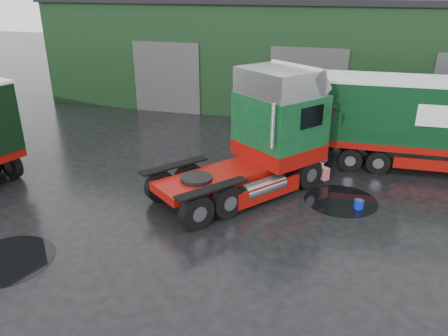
# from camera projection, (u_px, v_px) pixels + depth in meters

# --- Properties ---
(ground) EXTENTS (100.00, 100.00, 0.00)m
(ground) POSITION_uv_depth(u_px,v_px,m) (169.00, 260.00, 12.00)
(ground) COLOR black
(warehouse) EXTENTS (32.40, 12.40, 6.30)m
(warehouse) POSITION_uv_depth(u_px,v_px,m) (319.00, 49.00, 27.88)
(warehouse) COLOR black
(warehouse) RESTS_ON ground
(hero_tractor) EXTENTS (6.61, 7.41, 4.37)m
(hero_tractor) POSITION_uv_depth(u_px,v_px,m) (237.00, 137.00, 14.92)
(hero_tractor) COLOR #0F4120
(hero_tractor) RESTS_ON ground
(lorry_right) EXTENTS (14.08, 2.99, 3.68)m
(lorry_right) POSITION_uv_depth(u_px,v_px,m) (446.00, 127.00, 17.12)
(lorry_right) COLOR silver
(lorry_right) RESTS_ON ground
(wash_bucket) EXTENTS (0.36, 0.36, 0.31)m
(wash_bucket) POSITION_uv_depth(u_px,v_px,m) (359.00, 204.00, 14.70)
(wash_bucket) COLOR #0821BA
(wash_bucket) RESTS_ON ground
(tree_back_a) EXTENTS (4.40, 4.40, 9.50)m
(tree_back_a) POSITION_uv_depth(u_px,v_px,m) (239.00, 11.00, 38.18)
(tree_back_a) COLOR black
(tree_back_a) RESTS_ON ground
(tree_back_b) EXTENTS (4.40, 4.40, 7.50)m
(tree_back_b) POSITION_uv_depth(u_px,v_px,m) (435.00, 28.00, 34.38)
(tree_back_b) COLOR black
(tree_back_b) RESTS_ON ground
(puddle_0) EXTENTS (2.55, 2.55, 0.01)m
(puddle_0) POSITION_uv_depth(u_px,v_px,m) (7.00, 260.00, 11.99)
(puddle_0) COLOR black
(puddle_0) RESTS_ON ground
(puddle_1) EXTENTS (2.56, 2.56, 0.01)m
(puddle_1) POSITION_uv_depth(u_px,v_px,m) (341.00, 200.00, 15.30)
(puddle_1) COLOR black
(puddle_1) RESTS_ON ground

